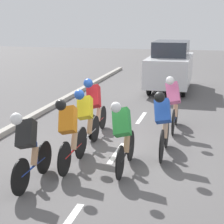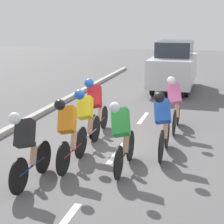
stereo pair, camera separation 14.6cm
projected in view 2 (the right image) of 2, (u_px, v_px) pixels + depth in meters
The scene contains 11 objects.
ground_plane at pixel (118, 152), 8.54m from camera, with size 60.00×60.00×0.00m, color #565454.
lane_stripe_mid at pixel (117, 153), 8.47m from camera, with size 0.12×1.40×0.01m, color white.
lane_stripe_far at pixel (143, 118), 11.47m from camera, with size 0.12×1.40×0.01m, color white.
cyclist_black at pixel (27, 146), 6.71m from camera, with size 0.43×1.61×1.41m.
cyclist_blue at pixel (163, 122), 8.09m from camera, with size 0.42×1.68×1.49m.
cyclist_red at pixel (96, 104), 9.63m from camera, with size 0.46×1.63×1.52m.
cyclist_yellow at pixel (86, 117), 8.57m from camera, with size 0.42×1.66×1.45m.
cyclist_orange at pixel (69, 131), 7.47m from camera, with size 0.42×1.64×1.47m.
cyclist_green at pixel (122, 134), 7.32m from camera, with size 0.44×1.67×1.45m.
cyclist_pink at pixel (175, 102), 9.96m from camera, with size 0.45×1.70×1.52m.
support_car at pixel (174, 66), 15.80m from camera, with size 1.70×4.20×2.05m.
Camera 2 is at (-2.02, 7.81, 2.95)m, focal length 60.00 mm.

